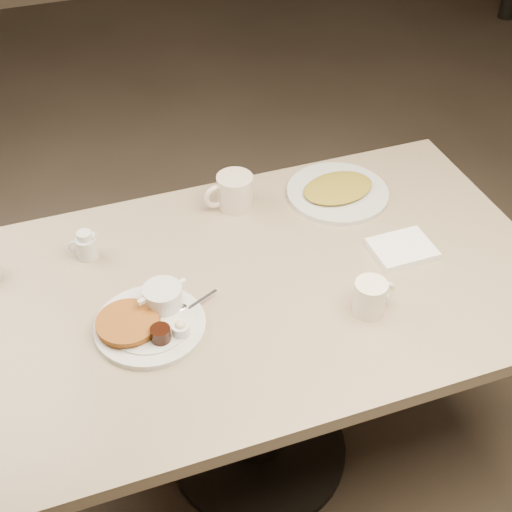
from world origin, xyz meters
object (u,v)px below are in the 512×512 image
object	(u,v)px
main_plate	(150,318)
hash_plate	(338,191)
coffee_mug_near	(371,297)
diner_table	(259,328)
creamer_right	(86,246)
coffee_mug_far	(233,192)

from	to	relation	value
main_plate	hash_plate	world-z (taller)	main_plate
main_plate	coffee_mug_near	bearing A→B (deg)	-14.47
diner_table	coffee_mug_near	xyz separation A→B (m)	(0.22, -0.19, 0.22)
coffee_mug_near	hash_plate	world-z (taller)	coffee_mug_near
main_plate	creamer_right	bearing A→B (deg)	108.15
creamer_right	main_plate	bearing A→B (deg)	-71.85
coffee_mug_near	creamer_right	size ratio (longest dim) A/B	1.45
main_plate	creamer_right	xyz separation A→B (m)	(-0.10, 0.30, 0.01)
creamer_right	hash_plate	world-z (taller)	creamer_right
coffee_mug_near	hash_plate	distance (m)	0.48
diner_table	hash_plate	size ratio (longest dim) A/B	4.39
creamer_right	hash_plate	distance (m)	0.73
main_plate	coffee_mug_near	size ratio (longest dim) A/B	2.97
main_plate	hash_plate	size ratio (longest dim) A/B	1.02
main_plate	creamer_right	distance (m)	0.31
diner_table	main_plate	bearing A→B (deg)	-169.53
coffee_mug_far	hash_plate	xyz separation A→B (m)	(0.30, -0.05, -0.04)
coffee_mug_far	coffee_mug_near	bearing A→B (deg)	-70.85
diner_table	creamer_right	bearing A→B (deg)	148.04
coffee_mug_near	coffee_mug_far	xyz separation A→B (m)	(-0.18, 0.51, 0.00)
coffee_mug_near	creamer_right	distance (m)	0.74
main_plate	coffee_mug_near	xyz separation A→B (m)	(0.51, -0.13, 0.02)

